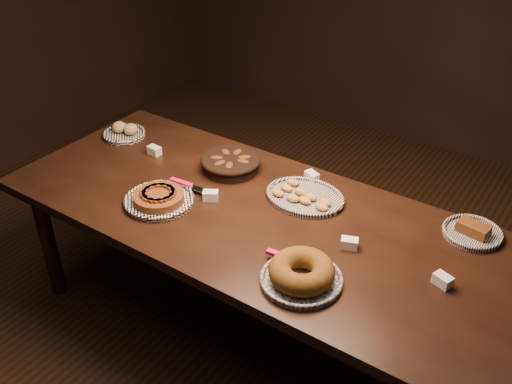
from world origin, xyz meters
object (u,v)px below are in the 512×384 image
Objects in this scene: bundt_cake_plate at (301,274)px; madeleine_platter at (304,196)px; buffet_table at (255,225)px; apple_tart_plate at (159,199)px.

madeleine_platter is at bearing 100.71° from bundt_cake_plate.
madeleine_platter is 0.57m from bundt_cake_plate.
buffet_table is 6.42× the size of madeleine_platter.
bundt_cake_plate reaches higher than buffet_table.
bundt_cake_plate reaches higher than apple_tart_plate.
apple_tart_plate is at bearing -141.96° from madeleine_platter.
madeleine_platter is at bearing 58.39° from buffet_table.
buffet_table is at bearing 126.69° from bundt_cake_plate.
apple_tart_plate is (-0.40, -0.19, 0.10)m from buffet_table.
apple_tart_plate is at bearing -155.12° from buffet_table.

